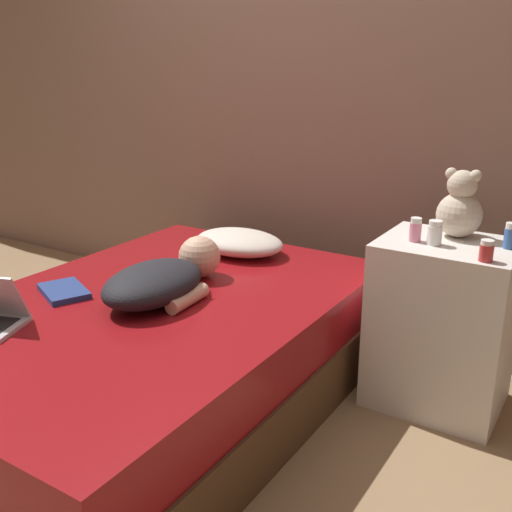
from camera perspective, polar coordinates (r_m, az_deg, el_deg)
ground_plane at (r=2.66m, az=-9.40°, el=-13.67°), size 12.00×12.00×0.00m
wall_back at (r=3.30m, az=4.50°, el=16.50°), size 8.00×0.06×2.60m
bed at (r=2.55m, az=-9.68°, el=-9.16°), size 1.33×1.95×0.48m
nightstand at (r=2.60m, az=17.25°, el=-6.26°), size 0.53×0.43×0.71m
pillow at (r=2.97m, az=-1.62°, el=1.33°), size 0.47×0.33×0.12m
person_lying at (r=2.46m, az=-8.69°, el=-2.04°), size 0.36×0.67×0.19m
teddy_bear at (r=2.54m, az=18.84°, el=4.39°), size 0.18×0.18×0.28m
bottle_white at (r=2.42m, az=16.66°, el=2.11°), size 0.06×0.06×0.10m
bottle_pink at (r=2.44m, az=14.95°, el=2.42°), size 0.05×0.05×0.10m
bottle_red at (r=2.28m, az=21.10°, el=0.45°), size 0.05×0.05×0.08m
bottle_blue at (r=2.47m, az=23.02°, el=1.76°), size 0.04×0.04×0.10m
book at (r=2.59m, az=-17.83°, el=-3.20°), size 0.28×0.24×0.02m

